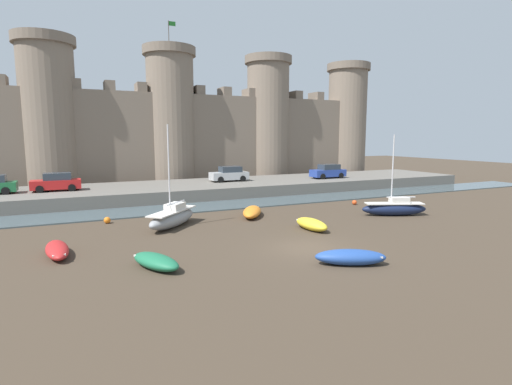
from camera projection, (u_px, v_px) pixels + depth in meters
name	position (u px, v px, depth m)	size (l,w,h in m)	color
ground_plane	(309.00, 248.00, 21.76)	(160.00, 160.00, 0.00)	#423528
water_channel	(218.00, 206.00, 34.88)	(80.00, 4.50, 0.10)	#47565B
quay_road	(194.00, 189.00, 41.30)	(65.02, 10.00, 1.21)	#666059
castle	(171.00, 126.00, 48.74)	(59.29, 6.27, 19.60)	#7A6B5B
rowboat_near_channel_left	(156.00, 261.00, 18.41)	(2.32, 3.29, 0.67)	#1E6B47
sailboat_foreground_left	(173.00, 217.00, 26.89)	(4.61, 4.78, 6.84)	gray
rowboat_midflat_centre	(311.00, 224.00, 26.04)	(1.31, 3.06, 0.74)	yellow
sailboat_midflat_left	(394.00, 208.00, 30.73)	(5.05, 3.04, 6.19)	#141E3D
rowboat_foreground_centre	(351.00, 257.00, 18.93)	(3.52, 2.55, 0.74)	#234793
rowboat_near_channel_right	(57.00, 249.00, 20.33)	(1.37, 3.59, 0.65)	red
rowboat_midflat_right	(252.00, 212.00, 30.35)	(3.10, 4.03, 0.73)	orange
mooring_buoy_near_shore	(354.00, 202.00, 35.61)	(0.42, 0.42, 0.42)	#E04C1E
mooring_buoy_mid_mud	(107.00, 220.00, 27.94)	(0.46, 0.46, 0.46)	orange
car_quay_centre_east	(229.00, 174.00, 43.33)	(4.11, 1.89, 1.62)	#B2B5B7
car_quay_west	(56.00, 182.00, 35.66)	(4.11, 1.89, 1.62)	red
car_quay_east	(328.00, 171.00, 46.65)	(4.11, 1.89, 1.62)	#263F99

